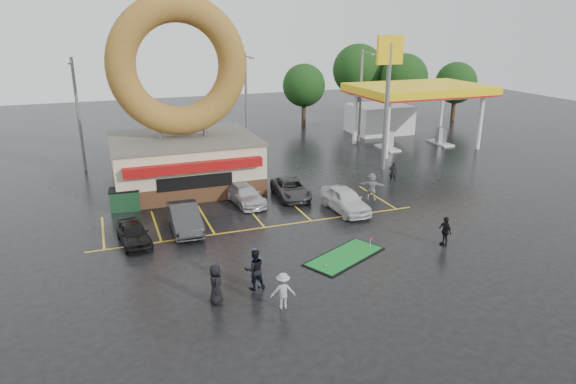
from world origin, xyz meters
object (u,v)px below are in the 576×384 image
object	(u,v)px
car_black	(134,233)
person_blue	(256,268)
shell_sign	(388,78)
car_white	(345,200)
dumpster	(125,200)
car_grey	(291,189)
donut_shop	(182,127)
putting_green	(345,256)
gas_station	(401,104)
car_dgrey	(185,218)
streetlight_right	(361,94)
streetlight_mid	(247,101)
streetlight_left	(78,112)
car_silver	(245,195)
person_cameraman	(445,231)

from	to	relation	value
car_black	person_blue	xyz separation A→B (m)	(4.86, -7.00, 0.35)
shell_sign	car_white	xyz separation A→B (m)	(-7.30, -7.74, -6.62)
shell_sign	dumpster	distance (m)	21.72
car_black	car_grey	size ratio (longest dim) A/B	0.81
donut_shop	putting_green	world-z (taller)	donut_shop
gas_station	person_blue	bearing A→B (deg)	-132.91
car_black	car_dgrey	bearing A→B (deg)	10.69
putting_green	streetlight_right	bearing A→B (deg)	60.70
gas_station	shell_sign	distance (m)	11.93
car_dgrey	car_white	xyz separation A→B (m)	(10.16, -0.38, -0.00)
car_white	dumpster	size ratio (longest dim) A/B	2.48
gas_station	car_dgrey	bearing A→B (deg)	-146.32
streetlight_right	streetlight_mid	bearing A→B (deg)	-175.24
gas_station	dumpster	world-z (taller)	gas_station
streetlight_left	dumpster	world-z (taller)	streetlight_left
person_blue	dumpster	xyz separation A→B (m)	(-4.95, 12.79, -0.32)
streetlight_left	car_black	xyz separation A→B (m)	(2.59, -16.24, -4.16)
streetlight_mid	car_black	bearing A→B (deg)	-123.50
streetlight_left	streetlight_right	bearing A→B (deg)	4.40
car_silver	gas_station	bearing A→B (deg)	26.57
gas_station	car_black	size ratio (longest dim) A/B	3.76
gas_station	streetlight_right	bearing A→B (deg)	166.25
streetlight_mid	person_cameraman	size ratio (longest dim) A/B	5.52
streetlight_mid	car_dgrey	bearing A→B (deg)	-117.46
car_silver	person_cameraman	xyz separation A→B (m)	(8.36, -10.17, 0.20)
car_grey	dumpster	distance (m)	10.98
car_dgrey	car_white	size ratio (longest dim) A/B	1.03
donut_shop	car_grey	xyz separation A→B (m)	(6.38, -4.97, -3.84)
gas_station	person_cameraman	size ratio (longest dim) A/B	8.37
person_cameraman	car_grey	bearing A→B (deg)	-154.53
streetlight_left	streetlight_right	xyz separation A→B (m)	(26.00, 2.00, 0.00)
car_silver	person_blue	distance (m)	11.46
shell_sign	car_black	bearing A→B (deg)	-157.82
car_black	car_dgrey	world-z (taller)	car_dgrey
streetlight_right	car_black	bearing A→B (deg)	-142.08
streetlight_right	person_cameraman	distance (m)	25.72
donut_shop	car_black	xyz separation A→B (m)	(-4.41, -9.29, -3.85)
donut_shop	dumpster	size ratio (longest dim) A/B	7.50
shell_sign	car_silver	bearing A→B (deg)	-162.15
streetlight_left	dumpster	size ratio (longest dim) A/B	5.00
car_silver	person_blue	xyz separation A→B (m)	(-2.62, -11.15, 0.35)
shell_sign	car_dgrey	world-z (taller)	shell_sign
car_silver	streetlight_left	bearing A→B (deg)	123.06
gas_station	car_silver	world-z (taller)	gas_station
shell_sign	car_dgrey	xyz separation A→B (m)	(-17.46, -7.36, -6.62)
gas_station	shell_sign	size ratio (longest dim) A/B	1.29
shell_sign	streetlight_left	distance (m)	24.46
gas_station	car_silver	size ratio (longest dim) A/B	3.22
shell_sign	person_cameraman	bearing A→B (deg)	-107.69
donut_shop	car_silver	size ratio (longest dim) A/B	3.18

